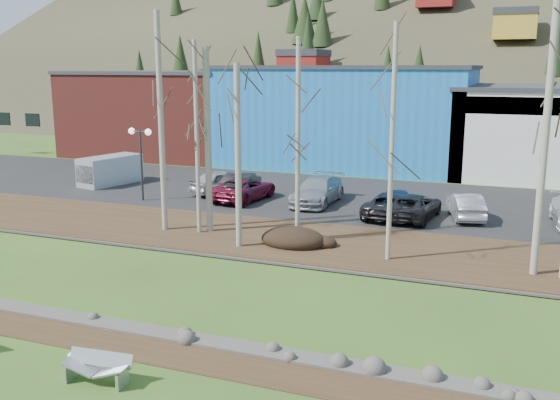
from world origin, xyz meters
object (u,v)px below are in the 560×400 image
at_px(bench_damaged, 98,368).
at_px(seagull, 74,356).
at_px(car_0, 223,181).
at_px(car_8, 413,206).
at_px(car_3, 317,191).
at_px(car_5, 466,206).
at_px(car_1, 241,184).
at_px(van_grey, 108,170).
at_px(street_lamp, 140,144).
at_px(car_4, 399,202).
at_px(car_6, 392,205).
at_px(car_2, 244,189).

xyz_separation_m(bench_damaged, seagull, (-1.37, 0.70, -0.22)).
distance_m(car_0, car_8, 12.94).
relative_size(car_3, car_8, 1.10).
bearing_deg(car_5, car_3, -19.16).
height_order(bench_damaged, car_3, car_3).
distance_m(bench_damaged, car_0, 24.58).
bearing_deg(car_1, car_8, 158.77).
bearing_deg(seagull, car_5, 73.10).
bearing_deg(car_1, car_0, -33.02).
bearing_deg(car_1, van_grey, -14.68).
bearing_deg(car_3, street_lamp, -163.34).
bearing_deg(street_lamp, car_0, 53.81).
relative_size(car_4, car_8, 0.78).
relative_size(car_6, car_8, 1.00).
relative_size(car_6, van_grey, 1.03).
xyz_separation_m(car_3, van_grey, (-15.51, 0.63, 0.19)).
bearing_deg(seagull, car_8, 78.59).
bearing_deg(bench_damaged, car_6, 74.52).
bearing_deg(bench_damaged, seagull, 147.34).
bearing_deg(car_3, car_6, -19.51).
bearing_deg(seagull, van_grey, 129.99).
distance_m(seagull, car_3, 21.87).
distance_m(bench_damaged, seagull, 1.55).
distance_m(car_4, van_grey, 20.66).
bearing_deg(car_2, car_3, -164.99).
xyz_separation_m(car_0, van_grey, (-8.81, -0.10, 0.20)).
bearing_deg(seagull, car_2, 107.23).
xyz_separation_m(bench_damaged, car_2, (-5.66, 21.86, 0.43)).
bearing_deg(car_0, car_3, -162.08).
distance_m(car_4, car_6, 0.90).
bearing_deg(car_3, van_grey, 178.04).
bearing_deg(car_4, car_5, -14.10).
distance_m(seagull, car_6, 20.74).
relative_size(car_1, car_3, 0.89).
height_order(car_3, car_6, car_3).
bearing_deg(car_5, seagull, 52.43).
relative_size(seagull, car_1, 0.10).
bearing_deg(street_lamp, van_grey, 152.80).
bearing_deg(van_grey, street_lamp, -21.97).
height_order(street_lamp, car_0, street_lamp).
relative_size(street_lamp, car_0, 0.97).
xyz_separation_m(car_0, car_3, (6.69, -0.73, 0.01)).
height_order(seagull, car_1, car_1).
xyz_separation_m(car_2, car_5, (13.15, 0.05, -0.01)).
height_order(street_lamp, car_2, street_lamp).
bearing_deg(car_1, car_5, 165.19).
distance_m(car_6, van_grey, 20.51).
bearing_deg(car_0, car_1, -177.15).
bearing_deg(car_2, car_6, 179.72).
bearing_deg(car_8, car_2, 0.03).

